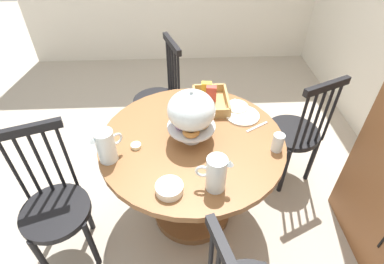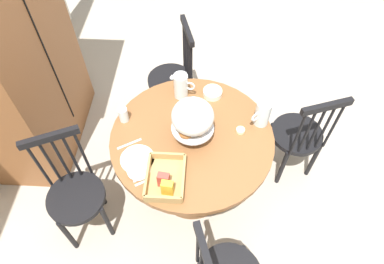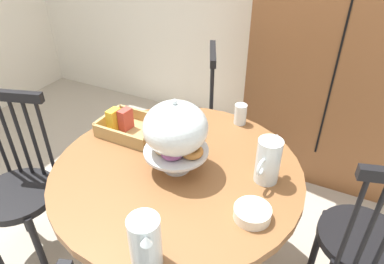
{
  "view_description": "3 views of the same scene",
  "coord_description": "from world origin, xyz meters",
  "px_view_note": "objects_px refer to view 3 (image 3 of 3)",
  "views": [
    {
      "loc": [
        1.44,
        0.08,
        1.96
      ],
      "look_at": [
        0.09,
        0.15,
        0.79
      ],
      "focal_mm": 28.49,
      "sensor_mm": 36.0,
      "label": 1
    },
    {
      "loc": [
        -1.28,
        0.08,
        2.61
      ],
      "look_at": [
        0.09,
        0.15,
        0.79
      ],
      "focal_mm": 32.13,
      "sensor_mm": 36.0,
      "label": 2
    },
    {
      "loc": [
        0.68,
        -0.88,
        1.71
      ],
      "look_at": [
        0.09,
        0.3,
        0.84
      ],
      "focal_mm": 32.17,
      "sensor_mm": 36.0,
      "label": 3
    }
  ],
  "objects_px": {
    "windsor_chair_by_cabinet": "(364,243)",
    "windsor_chair_far_side": "(20,191)",
    "wooden_armoire": "(345,41)",
    "milk_pitcher": "(268,162)",
    "butter_dish": "(148,221)",
    "china_plate_small": "(158,117)",
    "windsor_chair_facing_door": "(191,122)",
    "dining_table": "(178,205)",
    "pastry_stand_with_dome": "(176,131)",
    "china_plate_large": "(174,120)",
    "cereal_basket": "(129,126)",
    "cereal_bowl": "(252,213)",
    "drinking_glass": "(240,114)",
    "orange_juice_pitcher": "(145,244)"
  },
  "relations": [
    {
      "from": "wooden_armoire",
      "to": "windsor_chair_far_side",
      "type": "bearing_deg",
      "value": -129.66
    },
    {
      "from": "pastry_stand_with_dome",
      "to": "china_plate_large",
      "type": "distance_m",
      "value": 0.44
    },
    {
      "from": "butter_dish",
      "to": "milk_pitcher",
      "type": "bearing_deg",
      "value": 53.7
    },
    {
      "from": "windsor_chair_far_side",
      "to": "cereal_basket",
      "type": "relative_size",
      "value": 3.09
    },
    {
      "from": "windsor_chair_facing_door",
      "to": "china_plate_small",
      "type": "height_order",
      "value": "windsor_chair_facing_door"
    },
    {
      "from": "dining_table",
      "to": "china_plate_small",
      "type": "relative_size",
      "value": 7.41
    },
    {
      "from": "milk_pitcher",
      "to": "drinking_glass",
      "type": "height_order",
      "value": "milk_pitcher"
    },
    {
      "from": "china_plate_large",
      "to": "drinking_glass",
      "type": "relative_size",
      "value": 2.0
    },
    {
      "from": "drinking_glass",
      "to": "milk_pitcher",
      "type": "bearing_deg",
      "value": -56.27
    },
    {
      "from": "milk_pitcher",
      "to": "butter_dish",
      "type": "bearing_deg",
      "value": -126.3
    },
    {
      "from": "orange_juice_pitcher",
      "to": "china_plate_large",
      "type": "relative_size",
      "value": 0.89
    },
    {
      "from": "wooden_armoire",
      "to": "windsor_chair_by_cabinet",
      "type": "relative_size",
      "value": 2.01
    },
    {
      "from": "drinking_glass",
      "to": "windsor_chair_far_side",
      "type": "bearing_deg",
      "value": -142.56
    },
    {
      "from": "wooden_armoire",
      "to": "milk_pitcher",
      "type": "xyz_separation_m",
      "value": [
        -0.12,
        -1.25,
        -0.15
      ]
    },
    {
      "from": "orange_juice_pitcher",
      "to": "pastry_stand_with_dome",
      "type": "bearing_deg",
      "value": 107.52
    },
    {
      "from": "wooden_armoire",
      "to": "pastry_stand_with_dome",
      "type": "bearing_deg",
      "value": -110.15
    },
    {
      "from": "orange_juice_pitcher",
      "to": "butter_dish",
      "type": "distance_m",
      "value": 0.18
    },
    {
      "from": "dining_table",
      "to": "orange_juice_pitcher",
      "type": "bearing_deg",
      "value": -72.45
    },
    {
      "from": "windsor_chair_facing_door",
      "to": "butter_dish",
      "type": "xyz_separation_m",
      "value": [
        0.39,
        -1.12,
        0.3
      ]
    },
    {
      "from": "china_plate_small",
      "to": "windsor_chair_by_cabinet",
      "type": "bearing_deg",
      "value": -5.31
    },
    {
      "from": "china_plate_small",
      "to": "butter_dish",
      "type": "relative_size",
      "value": 2.5
    },
    {
      "from": "pastry_stand_with_dome",
      "to": "drinking_glass",
      "type": "bearing_deg",
      "value": 76.16
    },
    {
      "from": "windsor_chair_far_side",
      "to": "cereal_bowl",
      "type": "bearing_deg",
      "value": 5.21
    },
    {
      "from": "milk_pitcher",
      "to": "china_plate_large",
      "type": "xyz_separation_m",
      "value": [
        -0.58,
        0.24,
        -0.08
      ]
    },
    {
      "from": "pastry_stand_with_dome",
      "to": "milk_pitcher",
      "type": "bearing_deg",
      "value": 15.42
    },
    {
      "from": "windsor_chair_facing_door",
      "to": "cereal_basket",
      "type": "relative_size",
      "value": 3.09
    },
    {
      "from": "windsor_chair_by_cabinet",
      "to": "windsor_chair_far_side",
      "type": "height_order",
      "value": "same"
    },
    {
      "from": "drinking_glass",
      "to": "butter_dish",
      "type": "distance_m",
      "value": 0.81
    },
    {
      "from": "windsor_chair_facing_door",
      "to": "windsor_chair_far_side",
      "type": "relative_size",
      "value": 1.0
    },
    {
      "from": "windsor_chair_facing_door",
      "to": "dining_table",
      "type": "bearing_deg",
      "value": -67.4
    },
    {
      "from": "milk_pitcher",
      "to": "china_plate_large",
      "type": "bearing_deg",
      "value": 157.28
    },
    {
      "from": "wooden_armoire",
      "to": "pastry_stand_with_dome",
      "type": "distance_m",
      "value": 1.44
    },
    {
      "from": "pastry_stand_with_dome",
      "to": "orange_juice_pitcher",
      "type": "height_order",
      "value": "pastry_stand_with_dome"
    },
    {
      "from": "windsor_chair_by_cabinet",
      "to": "milk_pitcher",
      "type": "bearing_deg",
      "value": -165.96
    },
    {
      "from": "dining_table",
      "to": "china_plate_small",
      "type": "xyz_separation_m",
      "value": [
        -0.29,
        0.32,
        0.25
      ]
    },
    {
      "from": "cereal_bowl",
      "to": "cereal_basket",
      "type": "bearing_deg",
      "value": 159.94
    },
    {
      "from": "wooden_armoire",
      "to": "cereal_basket",
      "type": "bearing_deg",
      "value": -125.29
    },
    {
      "from": "cereal_basket",
      "to": "cereal_bowl",
      "type": "xyz_separation_m",
      "value": [
        0.75,
        -0.27,
        -0.01
      ]
    },
    {
      "from": "milk_pitcher",
      "to": "butter_dish",
      "type": "relative_size",
      "value": 3.31
    },
    {
      "from": "windsor_chair_facing_door",
      "to": "milk_pitcher",
      "type": "distance_m",
      "value": 1.06
    },
    {
      "from": "wooden_armoire",
      "to": "windsor_chair_by_cabinet",
      "type": "distance_m",
      "value": 1.3
    },
    {
      "from": "wooden_armoire",
      "to": "cereal_basket",
      "type": "height_order",
      "value": "wooden_armoire"
    },
    {
      "from": "drinking_glass",
      "to": "butter_dish",
      "type": "bearing_deg",
      "value": -94.2
    },
    {
      "from": "windsor_chair_by_cabinet",
      "to": "butter_dish",
      "type": "xyz_separation_m",
      "value": [
        -0.77,
        -0.54,
        0.3
      ]
    },
    {
      "from": "windsor_chair_by_cabinet",
      "to": "cereal_bowl",
      "type": "distance_m",
      "value": 0.64
    },
    {
      "from": "windsor_chair_far_side",
      "to": "pastry_stand_with_dome",
      "type": "relative_size",
      "value": 2.83
    },
    {
      "from": "windsor_chair_facing_door",
      "to": "orange_juice_pitcher",
      "type": "bearing_deg",
      "value": -69.24
    },
    {
      "from": "wooden_armoire",
      "to": "windsor_chair_facing_door",
      "type": "xyz_separation_m",
      "value": [
        -0.83,
        -0.56,
        -0.53
      ]
    },
    {
      "from": "windsor_chair_far_side",
      "to": "orange_juice_pitcher",
      "type": "relative_size",
      "value": 5.0
    },
    {
      "from": "dining_table",
      "to": "windsor_chair_facing_door",
      "type": "xyz_separation_m",
      "value": [
        -0.33,
        0.79,
        -0.05
      ]
    }
  ]
}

